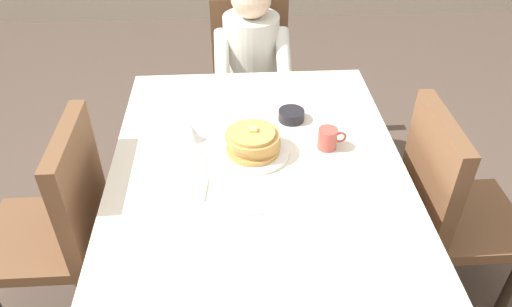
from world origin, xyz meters
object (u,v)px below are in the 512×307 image
object	(u,v)px
plate_breakfast	(253,151)
spoon_near_edge	(270,212)
dining_table_main	(258,187)
chair_diner	(250,71)
fork_left_of_plate	(204,157)
chair_right_side	(448,202)
chair_left_side	(61,218)
syrup_pitcher	(192,133)
knife_right_of_plate	(303,154)
cup_coffee	(328,139)
bowl_butter	(291,115)
breakfast_stack	(253,141)
diner_person	(252,62)

from	to	relation	value
plate_breakfast	spoon_near_edge	size ratio (longest dim) A/B	1.87
dining_table_main	chair_diner	bearing A→B (deg)	88.53
spoon_near_edge	fork_left_of_plate	bearing A→B (deg)	119.74
dining_table_main	chair_right_side	distance (m)	0.78
chair_left_side	fork_left_of_plate	xyz separation A→B (m)	(0.57, 0.08, 0.21)
plate_breakfast	fork_left_of_plate	xyz separation A→B (m)	(-0.19, -0.02, -0.01)
chair_right_side	spoon_near_edge	distance (m)	0.81
chair_right_side	syrup_pitcher	size ratio (longest dim) A/B	11.62
chair_right_side	knife_right_of_plate	size ratio (longest dim) A/B	4.65
cup_coffee	spoon_near_edge	distance (m)	0.43
bowl_butter	dining_table_main	bearing A→B (deg)	-116.57
chair_right_side	knife_right_of_plate	xyz separation A→B (m)	(-0.59, 0.08, 0.21)
fork_left_of_plate	spoon_near_edge	distance (m)	0.38
cup_coffee	chair_left_side	bearing A→B (deg)	-173.60
chair_right_side	bowl_butter	distance (m)	0.73
breakfast_stack	knife_right_of_plate	world-z (taller)	breakfast_stack
diner_person	bowl_butter	xyz separation A→B (m)	(0.13, -0.69, 0.09)
chair_left_side	dining_table_main	bearing A→B (deg)	-90.00
diner_person	bowl_butter	size ratio (longest dim) A/B	10.18
dining_table_main	chair_right_side	size ratio (longest dim) A/B	1.64
diner_person	fork_left_of_plate	bearing A→B (deg)	76.06
chair_diner	chair_right_side	distance (m)	1.38
diner_person	knife_right_of_plate	bearing A→B (deg)	98.98
cup_coffee	fork_left_of_plate	bearing A→B (deg)	-175.33
chair_left_side	plate_breakfast	world-z (taller)	chair_left_side
dining_table_main	plate_breakfast	distance (m)	0.14
diner_person	knife_right_of_plate	xyz separation A→B (m)	(0.15, -0.94, 0.07)
diner_person	cup_coffee	size ratio (longest dim) A/B	9.91
dining_table_main	cup_coffee	distance (m)	0.33
chair_right_side	syrup_pitcher	world-z (taller)	chair_right_side
chair_diner	plate_breakfast	distance (m)	1.09
chair_right_side	plate_breakfast	size ratio (longest dim) A/B	3.32
plate_breakfast	fork_left_of_plate	distance (m)	0.19
plate_breakfast	chair_right_side	bearing A→B (deg)	-7.17
chair_right_side	bowl_butter	xyz separation A→B (m)	(-0.61, 0.32, 0.23)
dining_table_main	cup_coffee	world-z (taller)	cup_coffee
bowl_butter	knife_right_of_plate	world-z (taller)	bowl_butter
dining_table_main	spoon_near_edge	size ratio (longest dim) A/B	10.16
chair_left_side	plate_breakfast	size ratio (longest dim) A/B	3.32
fork_left_of_plate	diner_person	bearing A→B (deg)	-18.82
diner_person	spoon_near_edge	world-z (taller)	diner_person
dining_table_main	chair_left_side	bearing A→B (deg)	180.00
dining_table_main	knife_right_of_plate	distance (m)	0.21
bowl_butter	fork_left_of_plate	distance (m)	0.44
chair_right_side	fork_left_of_plate	world-z (taller)	chair_right_side
diner_person	cup_coffee	bearing A→B (deg)	105.55
bowl_butter	syrup_pitcher	xyz separation A→B (m)	(-0.41, -0.13, 0.02)
dining_table_main	knife_right_of_plate	world-z (taller)	knife_right_of_plate
knife_right_of_plate	plate_breakfast	bearing A→B (deg)	78.65
chair_left_side	breakfast_stack	xyz separation A→B (m)	(0.76, 0.10, 0.27)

